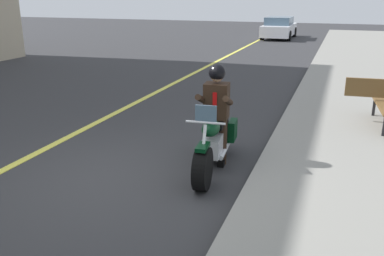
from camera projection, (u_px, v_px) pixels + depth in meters
The scene contains 5 objects.
ground_plane at pixel (119, 179), 6.66m from camera, with size 80.00×80.00×0.00m, color #333335.
lane_center_stripe at pixel (19, 162), 7.30m from camera, with size 60.00×0.16×0.01m, color #E5DB4C.
motorcycle_main at pixel (214, 143), 6.96m from camera, with size 2.22×0.73×1.26m.
rider_main at pixel (216, 106), 6.95m from camera, with size 0.66×0.59×1.74m.
car_silver at pixel (279, 28), 27.66m from camera, with size 4.60×1.92×1.40m.
Camera 1 is at (5.34, 3.15, 2.82)m, focal length 38.96 mm.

